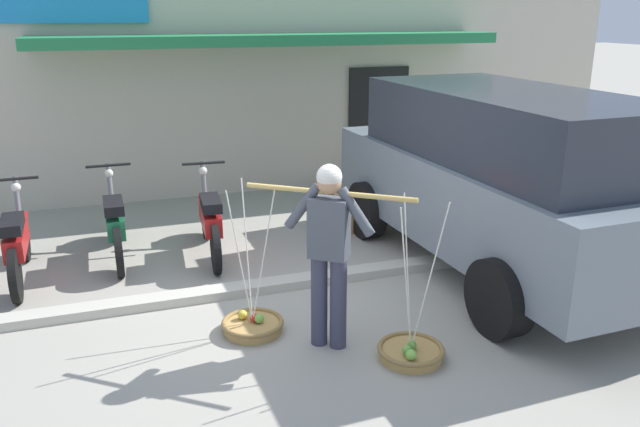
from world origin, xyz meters
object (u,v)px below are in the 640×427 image
Objects in this scene: fruit_basket_right_side at (253,324)px; motorcycle_second_in_row at (115,223)px; parked_truck at (499,175)px; wooden_crate at (346,220)px; motorcycle_nearest_shop at (17,243)px; fruit_basket_left_side at (411,351)px; motorcycle_third_in_row at (210,221)px; fruit_vendor at (329,245)px.

motorcycle_second_in_row is at bearing 115.44° from fruit_basket_right_side.
fruit_basket_right_side reaches higher than motorcycle_second_in_row.
parked_truck is 2.34m from wooden_crate.
fruit_basket_left_side is at bearing -41.36° from motorcycle_nearest_shop.
fruit_basket_right_side is 0.80× the size of motorcycle_third_in_row.
motorcycle_third_in_row is (-0.02, 2.11, 0.38)m from fruit_basket_right_side.
motorcycle_third_in_row is (2.16, 0.08, 0.00)m from motorcycle_nearest_shop.
fruit_basket_left_side is 1.00× the size of fruit_basket_right_side.
parked_truck reaches higher than motorcycle_third_in_row.
fruit_basket_right_side is 3.08m from wooden_crate.
fruit_basket_left_side reaches higher than motorcycle_nearest_shop.
fruit_basket_left_side is at bearing -38.20° from fruit_basket_right_side.
motorcycle_nearest_shop is at bearing -174.58° from wooden_crate.
motorcycle_third_in_row is (1.11, -0.27, 0.00)m from motorcycle_second_in_row.
motorcycle_second_in_row is 1.14m from motorcycle_third_in_row.
fruit_basket_left_side is 2.66m from parked_truck.
fruit_basket_left_side is 0.80× the size of motorcycle_third_in_row.
motorcycle_third_in_row is at bearing 90.62° from fruit_basket_right_side.
fruit_vendor is at bearing -58.72° from motorcycle_second_in_row.
fruit_vendor is 1.18m from fruit_basket_right_side.
motorcycle_second_in_row is 3.05m from wooden_crate.
fruit_vendor is 3.27m from wooden_crate.
fruit_basket_left_side reaches higher than motorcycle_second_in_row.
fruit_vendor reaches higher than motorcycle_third_in_row.
motorcycle_nearest_shop is 0.38× the size of parked_truck.
fruit_vendor is 3.85× the size of wooden_crate.
fruit_basket_right_side is at bearing 141.80° from fruit_basket_left_side.
motorcycle_second_in_row reaches higher than wooden_crate.
fruit_basket_left_side and fruit_basket_right_side have the same top height.
motorcycle_nearest_shop is 4.12m from wooden_crate.
fruit_basket_right_side is at bearing -168.35° from parked_truck.
fruit_vendor is 2.71m from parked_truck.
fruit_vendor is at bearing -155.95° from parked_truck.
fruit_basket_left_side is 0.80× the size of motorcycle_nearest_shop.
wooden_crate is at bearing 78.11° from fruit_basket_left_side.
motorcycle_third_in_row is 3.49m from parked_truck.
motorcycle_second_in_row is 4.60m from parked_truck.
motorcycle_third_in_row reaches higher than wooden_crate.
parked_truck is (3.07, 0.63, 1.05)m from fruit_basket_right_side.
motorcycle_second_in_row is (1.05, 0.35, 0.00)m from motorcycle_nearest_shop.
parked_truck reaches higher than wooden_crate.
fruit_basket_left_side is 4.52m from motorcycle_nearest_shop.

